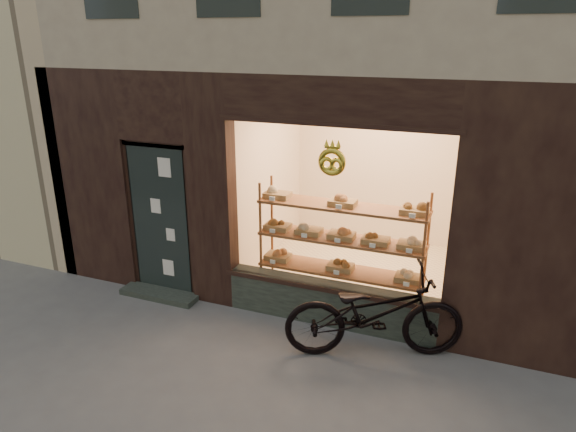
% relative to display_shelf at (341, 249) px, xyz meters
% --- Properties ---
extents(ground, '(90.00, 90.00, 0.00)m').
position_rel_display_shelf_xyz_m(ground, '(-0.45, -2.55, -0.85)').
color(ground, '#4F4F50').
extents(display_shelf, '(2.20, 0.45, 1.70)m').
position_rel_display_shelf_xyz_m(display_shelf, '(0.00, 0.00, 0.00)').
color(display_shelf, brown).
rests_on(display_shelf, ground).
extents(bicycle, '(2.15, 1.42, 1.07)m').
position_rel_display_shelf_xyz_m(bicycle, '(0.66, -0.90, -0.32)').
color(bicycle, black).
rests_on(bicycle, ground).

